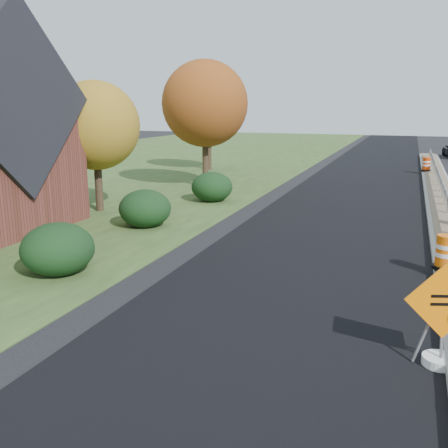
% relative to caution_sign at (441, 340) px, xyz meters
% --- Properties ---
extents(grass_verge_near, '(30.00, 120.00, 0.03)m').
position_rel_caution_sign_xyz_m(grass_verge_near, '(-23.10, 17.86, -0.51)').
color(grass_verge_near, '#324B20').
rests_on(grass_verge_near, ground).
extents(milled_overlay, '(7.20, 120.00, 0.01)m').
position_rel_caution_sign_xyz_m(milled_overlay, '(-3.50, 17.86, -0.52)').
color(milled_overlay, black).
rests_on(milled_overlay, ground).
extents(median, '(1.60, 55.00, 0.23)m').
position_rel_caution_sign_xyz_m(median, '(0.90, 15.86, -0.41)').
color(median, gray).
rests_on(median, ground).
extents(guardrail, '(0.10, 46.15, 0.72)m').
position_rel_caution_sign_xyz_m(guardrail, '(0.90, 16.86, 0.20)').
color(guardrail, silver).
rests_on(guardrail, median).
extents(hedge_south, '(2.09, 2.09, 1.52)m').
position_rel_caution_sign_xyz_m(hedge_south, '(-10.10, 1.86, 0.23)').
color(hedge_south, black).
rests_on(hedge_south, ground).
extents(hedge_mid, '(2.09, 2.09, 1.52)m').
position_rel_caution_sign_xyz_m(hedge_mid, '(-10.60, 7.86, 0.23)').
color(hedge_mid, black).
rests_on(hedge_mid, ground).
extents(hedge_north, '(2.09, 2.09, 1.52)m').
position_rel_caution_sign_xyz_m(hedge_north, '(-10.10, 13.86, 0.23)').
color(hedge_north, black).
rests_on(hedge_north, ground).
extents(tree_near_yellow, '(3.96, 3.96, 5.88)m').
position_rel_caution_sign_xyz_m(tree_near_yellow, '(-14.10, 9.86, 3.36)').
color(tree_near_yellow, '#473523').
rests_on(tree_near_yellow, ground).
extents(tree_near_red, '(4.95, 4.95, 7.35)m').
position_rel_caution_sign_xyz_m(tree_near_red, '(-12.10, 17.86, 4.34)').
color(tree_near_red, '#473523').
rests_on(tree_near_red, ground).
extents(tree_near_back, '(4.29, 4.29, 6.37)m').
position_rel_caution_sign_xyz_m(tree_near_back, '(-15.10, 25.86, 3.69)').
color(tree_near_back, '#473523').
rests_on(tree_near_back, ground).
extents(caution_sign, '(1.43, 0.62, 2.07)m').
position_rel_caution_sign_xyz_m(caution_sign, '(0.00, 0.00, 0.00)').
color(caution_sign, white).
rests_on(caution_sign, ground).
extents(barrel_median_near, '(0.67, 0.67, 0.98)m').
position_rel_caution_sign_xyz_m(barrel_median_near, '(0.35, 5.52, 0.17)').
color(barrel_median_near, black).
rests_on(barrel_median_near, median).
extents(barrel_median_far, '(0.65, 0.65, 0.96)m').
position_rel_caution_sign_xyz_m(barrel_median_far, '(0.35, 28.84, 0.17)').
color(barrel_median_far, black).
rests_on(barrel_median_far, median).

